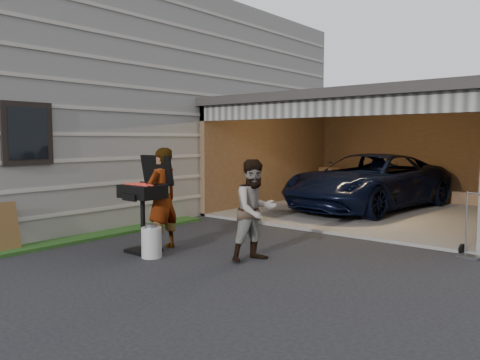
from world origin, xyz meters
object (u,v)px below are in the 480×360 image
at_px(propane_tank, 152,242).
at_px(hand_truck, 473,245).
at_px(bbq_grill, 144,195).
at_px(woman, 162,199).
at_px(minivan, 369,184).
at_px(man, 255,210).

relative_size(propane_tank, hand_truck, 0.46).
relative_size(bbq_grill, hand_truck, 1.54).
relative_size(woman, bbq_grill, 1.08).
bearing_deg(minivan, man, -75.13).
relative_size(minivan, propane_tank, 10.71).
relative_size(bbq_grill, propane_tank, 3.32).
bearing_deg(hand_truck, bbq_grill, -128.00).
bearing_deg(bbq_grill, propane_tank, -25.30).
bearing_deg(man, hand_truck, -29.31).
height_order(bbq_grill, hand_truck, bbq_grill).
xyz_separation_m(man, propane_tank, (-1.40, -0.91, -0.55)).
distance_m(woman, man, 1.75).
bearing_deg(propane_tank, minivan, 85.12).
bearing_deg(bbq_grill, woman, 71.72).
distance_m(minivan, woman, 6.42).
relative_size(woman, man, 1.10).
bearing_deg(minivan, propane_tank, -87.86).
xyz_separation_m(minivan, propane_tank, (-0.58, -6.84, -0.48)).
distance_m(propane_tank, hand_truck, 5.17).
height_order(bbq_grill, propane_tank, bbq_grill).
bearing_deg(propane_tank, man, 33.02).
relative_size(minivan, hand_truck, 4.96).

